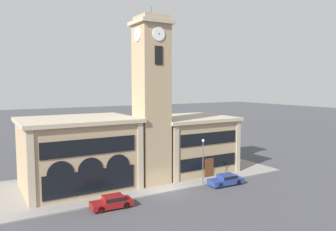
% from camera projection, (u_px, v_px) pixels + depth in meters
% --- Properties ---
extents(ground_plane, '(300.00, 300.00, 0.00)m').
position_uv_depth(ground_plane, '(169.00, 192.00, 38.36)').
color(ground_plane, '#424247').
extents(sidewalk_kerb, '(37.97, 14.41, 0.15)m').
position_uv_depth(sidewalk_kerb, '(142.00, 177.00, 44.52)').
color(sidewalk_kerb, gray).
rests_on(sidewalk_kerb, ground_plane).
extents(clock_tower, '(4.42, 4.42, 22.15)m').
position_uv_depth(clock_tower, '(151.00, 101.00, 41.12)').
color(clock_tower, tan).
rests_on(clock_tower, ground_plane).
extents(town_hall_left_wing, '(13.52, 10.59, 8.58)m').
position_uv_depth(town_hall_left_wing, '(78.00, 153.00, 39.96)').
color(town_hall_left_wing, tan).
rests_on(town_hall_left_wing, ground_plane).
extents(town_hall_right_wing, '(11.83, 10.59, 7.93)m').
position_uv_depth(town_hall_right_wing, '(188.00, 143.00, 48.28)').
color(town_hall_right_wing, tan).
rests_on(town_hall_right_wing, ground_plane).
extents(parked_car_near, '(4.31, 1.97, 1.29)m').
position_uv_depth(parked_car_near, '(112.00, 202.00, 33.42)').
color(parked_car_near, maroon).
rests_on(parked_car_near, ground_plane).
extents(parked_car_mid, '(4.62, 2.02, 1.32)m').
position_uv_depth(parked_car_mid, '(226.00, 180.00, 41.11)').
color(parked_car_mid, navy).
rests_on(parked_car_mid, ground_plane).
extents(street_lamp, '(0.36, 0.36, 5.65)m').
position_uv_depth(street_lamp, '(203.00, 154.00, 41.03)').
color(street_lamp, '#4C4C51').
rests_on(street_lamp, sidewalk_kerb).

